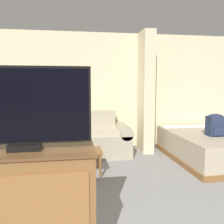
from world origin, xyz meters
name	(u,v)px	position (x,y,z in m)	size (l,w,h in m)	color
wall_back	(105,92)	(0.00, 4.31, 1.29)	(7.38, 0.16, 2.60)	beige
wall_partition_pillar	(146,92)	(0.84, 3.97, 1.30)	(0.24, 0.57, 2.60)	beige
couch	(79,140)	(-0.63, 3.82, 0.34)	(2.11, 0.84, 0.89)	tan
coffee_table	(79,153)	(-0.65, 2.75, 0.35)	(0.73, 0.45, 0.40)	brown
side_table	(18,136)	(-1.82, 3.80, 0.47)	(0.47, 0.47, 0.56)	brown
table_lamp	(17,117)	(-1.82, 3.80, 0.85)	(0.37, 0.37, 0.41)	tan
tv_dresser	(28,211)	(-1.13, 0.67, 0.50)	(1.06, 0.49, 0.99)	brown
tv	(24,108)	(-1.13, 0.67, 1.31)	(1.01, 0.16, 0.63)	black
bed	(215,146)	(2.02, 3.15, 0.27)	(1.69, 2.13, 0.53)	brown
backpack	(215,124)	(1.86, 2.91, 0.74)	(0.29, 0.25, 0.41)	#232D4C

